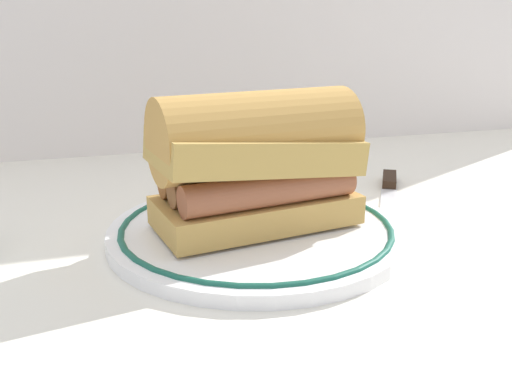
# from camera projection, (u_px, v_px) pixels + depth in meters

# --- Properties ---
(ground_plane) EXTENTS (1.50, 1.50, 0.00)m
(ground_plane) POSITION_uv_depth(u_px,v_px,m) (275.00, 228.00, 0.54)
(ground_plane) COLOR silver
(plate) EXTENTS (0.27, 0.27, 0.01)m
(plate) POSITION_uv_depth(u_px,v_px,m) (256.00, 230.00, 0.52)
(plate) COLOR white
(plate) RESTS_ON ground_plane
(sausage_sandwich) EXTENTS (0.19, 0.11, 0.12)m
(sausage_sandwich) POSITION_uv_depth(u_px,v_px,m) (256.00, 159.00, 0.50)
(sausage_sandwich) COLOR tan
(sausage_sandwich) RESTS_ON plate
(butter_knife) EXTENTS (0.09, 0.15, 0.01)m
(butter_knife) POSITION_uv_depth(u_px,v_px,m) (389.00, 190.00, 0.65)
(butter_knife) COLOR silver
(butter_knife) RESTS_ON ground_plane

